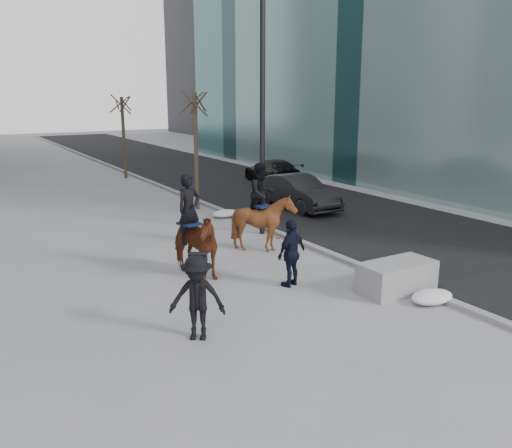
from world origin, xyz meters
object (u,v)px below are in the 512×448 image
planter (397,277)px  car_near (297,192)px  mounted_left (192,239)px  mounted_right (263,216)px

planter → car_near: car_near is taller
planter → mounted_left: (-3.87, 3.74, 0.64)m
mounted_left → mounted_right: mounted_left is taller
planter → mounted_right: 4.96m
car_near → planter: bearing=-112.5°
car_near → mounted_right: 6.50m
mounted_left → mounted_right: 3.10m
car_near → mounted_left: size_ratio=1.57×
car_near → mounted_left: (-7.46, -5.69, 0.31)m
mounted_right → planter: bearing=-78.7°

